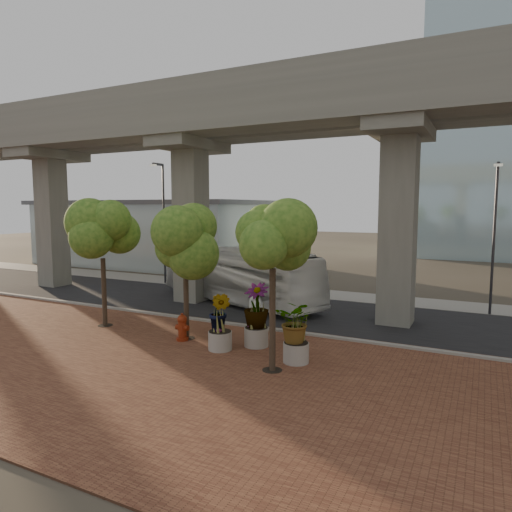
% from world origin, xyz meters
% --- Properties ---
extents(ground, '(160.00, 160.00, 0.00)m').
position_xyz_m(ground, '(0.00, 0.00, 0.00)').
color(ground, '#373228').
rests_on(ground, ground).
extents(brick_plaza, '(70.00, 13.00, 0.06)m').
position_xyz_m(brick_plaza, '(0.00, -8.00, 0.03)').
color(brick_plaza, brown).
rests_on(brick_plaza, ground).
extents(asphalt_road, '(90.00, 8.00, 0.04)m').
position_xyz_m(asphalt_road, '(0.00, 2.00, 0.02)').
color(asphalt_road, black).
rests_on(asphalt_road, ground).
extents(curb_strip, '(70.00, 0.25, 0.16)m').
position_xyz_m(curb_strip, '(0.00, -2.00, 0.08)').
color(curb_strip, gray).
rests_on(curb_strip, ground).
extents(far_sidewalk, '(90.00, 3.00, 0.06)m').
position_xyz_m(far_sidewalk, '(0.00, 7.50, 0.03)').
color(far_sidewalk, gray).
rests_on(far_sidewalk, ground).
extents(transit_viaduct, '(72.00, 5.60, 12.40)m').
position_xyz_m(transit_viaduct, '(0.00, 2.00, 7.29)').
color(transit_viaduct, gray).
rests_on(transit_viaduct, ground).
extents(station_pavilion, '(23.00, 13.00, 6.30)m').
position_xyz_m(station_pavilion, '(-20.00, 16.00, 3.22)').
color(station_pavilion, '#A8BBC0').
rests_on(station_pavilion, ground).
extents(transit_bus, '(12.08, 7.05, 3.32)m').
position_xyz_m(transit_bus, '(-3.29, 2.82, 1.66)').
color(transit_bus, white).
rests_on(transit_bus, ground).
extents(fire_hydrant, '(0.58, 0.53, 1.17)m').
position_xyz_m(fire_hydrant, '(-1.56, -5.15, 0.62)').
color(fire_hydrant, maroon).
rests_on(fire_hydrant, ground).
extents(planter_front, '(2.10, 2.10, 2.31)m').
position_xyz_m(planter_front, '(3.79, -5.56, 1.46)').
color(planter_front, '#A59E95').
rests_on(planter_front, ground).
extents(planter_right, '(2.42, 2.42, 2.58)m').
position_xyz_m(planter_right, '(1.62, -4.46, 1.62)').
color(planter_right, gray).
rests_on(planter_right, ground).
extents(planter_left, '(2.10, 2.10, 2.32)m').
position_xyz_m(planter_left, '(0.55, -5.53, 1.47)').
color(planter_left, '#9A968B').
rests_on(planter_left, ground).
extents(street_tree_far_west, '(3.85, 3.85, 6.12)m').
position_xyz_m(street_tree_far_west, '(-6.30, -4.83, 4.41)').
color(street_tree_far_west, '#423226').
rests_on(street_tree_far_west, ground).
extents(street_tree_near_west, '(3.36, 3.36, 5.57)m').
position_xyz_m(street_tree_near_west, '(-1.55, -4.84, 4.08)').
color(street_tree_near_west, '#423226').
rests_on(street_tree_near_west, ground).
extents(street_tree_near_east, '(3.55, 3.55, 6.22)m').
position_xyz_m(street_tree_near_east, '(3.36, -6.69, 4.64)').
color(street_tree_near_east, '#423226').
rests_on(street_tree_near_east, ground).
extents(streetlamp_west, '(0.43, 1.27, 8.77)m').
position_xyz_m(streetlamp_west, '(-11.40, 6.20, 5.12)').
color(streetlamp_west, '#28282D').
rests_on(streetlamp_west, ground).
extents(streetlamp_east, '(0.39, 1.14, 7.89)m').
position_xyz_m(streetlamp_east, '(10.17, 5.97, 4.61)').
color(streetlamp_east, '#2E2D32').
rests_on(streetlamp_east, ground).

